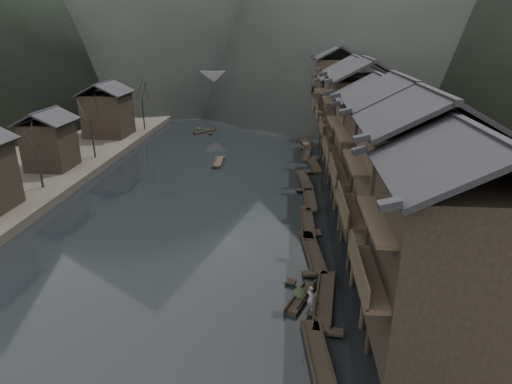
# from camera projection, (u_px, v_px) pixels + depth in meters

# --- Properties ---
(water) EXTENTS (300.00, 300.00, 0.00)m
(water) POSITION_uv_depth(u_px,v_px,m) (155.00, 287.00, 30.91)
(water) COLOR black
(water) RESTS_ON ground
(right_bank) EXTENTS (40.00, 200.00, 1.80)m
(right_bank) POSITION_uv_depth(u_px,v_px,m) (458.00, 145.00, 65.18)
(right_bank) COLOR #2D2823
(right_bank) RESTS_ON ground
(left_bank) EXTENTS (40.00, 200.00, 1.20)m
(left_bank) POSITION_uv_depth(u_px,v_px,m) (21.00, 138.00, 70.63)
(left_bank) COLOR #2D2823
(left_bank) RESTS_ON ground
(stilt_houses) EXTENTS (9.00, 67.60, 15.12)m
(stilt_houses) POSITION_uv_depth(u_px,v_px,m) (367.00, 117.00, 44.31)
(stilt_houses) COLOR black
(stilt_houses) RESTS_ON ground
(left_houses) EXTENTS (8.10, 53.20, 8.73)m
(left_houses) POSITION_uv_depth(u_px,v_px,m) (30.00, 139.00, 49.20)
(left_houses) COLOR black
(left_houses) RESTS_ON left_bank
(bare_trees) EXTENTS (3.72, 61.21, 7.45)m
(bare_trees) POSITION_uv_depth(u_px,v_px,m) (60.00, 133.00, 49.21)
(bare_trees) COLOR black
(bare_trees) RESTS_ON left_bank
(moored_sampans) EXTENTS (3.42, 68.52, 0.47)m
(moored_sampans) POSITION_uv_depth(u_px,v_px,m) (308.00, 182.00, 51.72)
(moored_sampans) COLOR black
(moored_sampans) RESTS_ON water
(midriver_boats) EXTENTS (8.25, 23.89, 0.44)m
(midriver_boats) POSITION_uv_depth(u_px,v_px,m) (211.00, 144.00, 68.50)
(midriver_boats) COLOR black
(midriver_boats) RESTS_ON water
(stone_bridge) EXTENTS (40.00, 6.00, 9.00)m
(stone_bridge) POSITION_uv_depth(u_px,v_px,m) (250.00, 88.00, 96.16)
(stone_bridge) COLOR #4C4C4F
(stone_bridge) RESTS_ON ground
(hero_sampan) EXTENTS (2.36, 4.38, 0.43)m
(hero_sampan) POSITION_uv_depth(u_px,v_px,m) (301.00, 297.00, 29.41)
(hero_sampan) COLOR black
(hero_sampan) RESTS_ON water
(cargo_heap) EXTENTS (0.97, 1.27, 0.58)m
(cargo_heap) POSITION_uv_depth(u_px,v_px,m) (300.00, 289.00, 29.41)
(cargo_heap) COLOR black
(cargo_heap) RESTS_ON hero_sampan
(boatman) EXTENTS (0.78, 0.77, 1.81)m
(boatman) POSITION_uv_depth(u_px,v_px,m) (311.00, 295.00, 27.63)
(boatman) COLOR slate
(boatman) RESTS_ON hero_sampan
(bamboo_pole) EXTENTS (1.31, 2.64, 3.54)m
(bamboo_pole) POSITION_uv_depth(u_px,v_px,m) (316.00, 259.00, 26.67)
(bamboo_pole) COLOR #8C7A51
(bamboo_pole) RESTS_ON boatman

